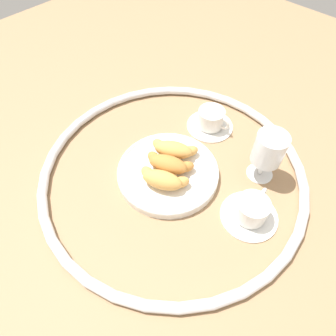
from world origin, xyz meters
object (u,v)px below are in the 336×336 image
at_px(pastry_plate, 168,172).
at_px(juice_glass_left, 269,150).
at_px(croissant_small, 168,164).
at_px(coffee_cup_far, 251,211).
at_px(croissant_large, 163,179).
at_px(coffee_cup_near, 211,120).
at_px(croissant_extra, 174,149).

bearing_deg(pastry_plate, juice_glass_left, 44.50).
bearing_deg(croissant_small, coffee_cup_far, 10.54).
distance_m(croissant_small, coffee_cup_far, 0.23).
bearing_deg(croissant_large, pastry_plate, 117.45).
xyz_separation_m(pastry_plate, juice_glass_left, (0.17, 0.17, 0.08)).
height_order(coffee_cup_near, juice_glass_left, juice_glass_left).
height_order(croissant_extra, coffee_cup_far, croissant_extra).
height_order(pastry_plate, juice_glass_left, juice_glass_left).
xyz_separation_m(croissant_large, juice_glass_left, (0.15, 0.21, 0.05)).
bearing_deg(juice_glass_left, coffee_cup_far, -67.46).
distance_m(croissant_large, coffee_cup_near, 0.26).
bearing_deg(pastry_plate, croissant_large, -62.55).
bearing_deg(juice_glass_left, pastry_plate, -135.50).
bearing_deg(juice_glass_left, coffee_cup_near, 166.88).
bearing_deg(coffee_cup_far, pastry_plate, -168.68).
xyz_separation_m(croissant_large, coffee_cup_near, (-0.05, 0.26, -0.02)).
bearing_deg(coffee_cup_near, pastry_plate, -81.65).
bearing_deg(croissant_large, juice_glass_left, 54.50).
height_order(coffee_cup_far, juice_glass_left, juice_glass_left).
xyz_separation_m(pastry_plate, croissant_extra, (-0.02, 0.05, 0.03)).
distance_m(croissant_large, croissant_extra, 0.10).
distance_m(croissant_small, croissant_extra, 0.05).
bearing_deg(croissant_small, coffee_cup_near, 98.13).
relative_size(croissant_extra, coffee_cup_near, 0.90).
xyz_separation_m(coffee_cup_near, juice_glass_left, (0.20, -0.05, 0.07)).
relative_size(pastry_plate, croissant_large, 2.10).
height_order(croissant_extra, coffee_cup_near, croissant_extra).
relative_size(croissant_large, coffee_cup_near, 0.92).
xyz_separation_m(coffee_cup_near, coffee_cup_far, (0.25, -0.17, 0.00)).
distance_m(croissant_extra, coffee_cup_near, 0.17).
xyz_separation_m(croissant_small, coffee_cup_far, (0.22, 0.04, -0.02)).
xyz_separation_m(croissant_extra, juice_glass_left, (0.20, 0.12, 0.05)).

